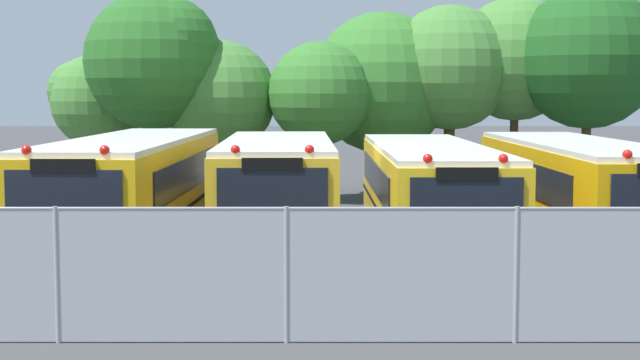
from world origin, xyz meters
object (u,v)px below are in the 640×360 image
at_px(school_bus_3, 581,190).
at_px(traffic_cone, 400,302).
at_px(tree_3, 320,94).
at_px(tree_4, 390,81).
at_px(school_bus_0, 136,188).
at_px(tree_7, 594,57).
at_px(school_bus_2, 431,190).
at_px(tree_0, 97,99).
at_px(tree_5, 448,70).
at_px(tree_1, 160,57).
at_px(school_bus_1, 280,188).
at_px(tree_6, 516,60).
at_px(tree_2, 225,97).

distance_m(school_bus_3, traffic_cone, 8.59).
distance_m(tree_3, tree_4, 3.00).
xyz_separation_m(school_bus_0, tree_7, (13.33, 10.15, 3.36)).
relative_size(school_bus_2, tree_0, 2.27).
bearing_deg(school_bus_0, school_bus_3, -178.67).
relative_size(school_bus_0, tree_5, 1.73).
relative_size(school_bus_2, tree_1, 1.62).
bearing_deg(tree_4, school_bus_1, -106.73).
relative_size(school_bus_2, tree_4, 1.76).
distance_m(school_bus_1, school_bus_3, 6.98).
xyz_separation_m(school_bus_2, traffic_cone, (-1.32, -7.46, -1.01)).
bearing_deg(tree_7, tree_1, -178.34).
xyz_separation_m(tree_6, traffic_cone, (-5.48, -18.62, -4.42)).
relative_size(tree_2, traffic_cone, 8.10).
relative_size(tree_0, tree_5, 0.75).
height_order(school_bus_1, tree_7, tree_7).
relative_size(tree_0, tree_2, 0.92).
bearing_deg(school_bus_2, tree_6, -110.94).
xyz_separation_m(school_bus_0, school_bus_1, (3.31, 0.35, -0.04)).
bearing_deg(tree_5, tree_1, -171.76).
relative_size(tree_0, traffic_cone, 7.45).
relative_size(tree_2, tree_4, 0.84).
relative_size(school_bus_0, tree_6, 1.65).
height_order(school_bus_2, tree_1, tree_1).
height_order(tree_1, traffic_cone, tree_1).
height_order(school_bus_2, tree_0, tree_0).
bearing_deg(traffic_cone, tree_3, 94.41).
xyz_separation_m(tree_0, tree_4, (10.15, 0.33, 0.61)).
height_order(school_bus_1, tree_6, tree_6).
xyz_separation_m(tree_5, tree_7, (4.69, -0.98, 0.39)).
bearing_deg(tree_1, tree_0, 149.05).
height_order(tree_2, tree_6, tree_6).
distance_m(tree_0, tree_5, 12.16).
bearing_deg(school_bus_1, tree_4, -108.05).
bearing_deg(tree_5, school_bus_2, -99.37).
distance_m(tree_2, tree_5, 7.69).
bearing_deg(tree_5, tree_7, -11.83).
bearing_deg(school_bus_1, tree_2, -78.54).
distance_m(school_bus_0, tree_0, 11.89).
bearing_deg(school_bus_2, tree_5, -99.85).
height_order(tree_5, tree_7, tree_7).
bearing_deg(school_bus_2, tree_4, -89.51).
distance_m(school_bus_0, tree_6, 16.30).
xyz_separation_m(school_bus_1, tree_2, (-2.26, 9.98, 2.08)).
distance_m(school_bus_3, tree_5, 11.65).
distance_m(school_bus_0, tree_7, 17.09).
distance_m(tree_3, tree_7, 9.18).
height_order(school_bus_3, tree_2, tree_2).
xyz_separation_m(school_bus_1, school_bus_3, (6.97, -0.34, -0.01)).
xyz_separation_m(school_bus_3, tree_0, (-13.76, 11.20, 2.00)).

